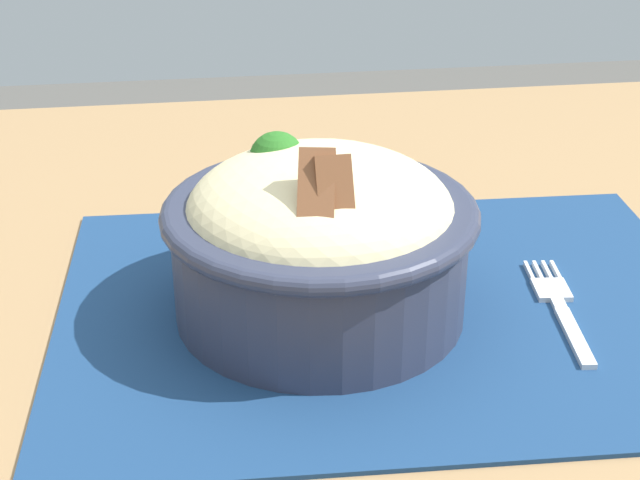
% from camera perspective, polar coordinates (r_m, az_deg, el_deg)
% --- Properties ---
extents(table, '(1.15, 0.89, 0.78)m').
position_cam_1_polar(table, '(0.64, 2.24, -11.11)').
color(table, '#99754C').
rests_on(table, ground_plane).
extents(placemat, '(0.43, 0.32, 0.00)m').
position_cam_1_polar(placemat, '(0.62, 4.07, -4.03)').
color(placemat, navy).
rests_on(placemat, table).
extents(bowl, '(0.19, 0.19, 0.12)m').
position_cam_1_polar(bowl, '(0.58, -0.02, 0.28)').
color(bowl, '#2D3347').
rests_on(bowl, placemat).
extents(fork, '(0.03, 0.13, 0.00)m').
position_cam_1_polar(fork, '(0.63, 13.84, -3.73)').
color(fork, silver).
rests_on(fork, placemat).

